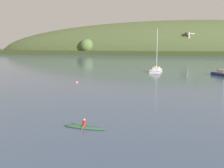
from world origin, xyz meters
TOP-DOWN VIEW (x-y plane):
  - far_shoreline_hill at (39.25, 235.03)m, footprint 447.64×116.30m
  - dockside_crane at (44.09, 205.68)m, footprint 10.48×5.71m
  - sailboat_far_left at (15.03, 67.84)m, footprint 4.10×8.63m
  - canoe_with_paddler at (6.45, 11.68)m, footprint 4.32×1.87m
  - mooring_buoy_foreground at (-2.31, 41.79)m, footprint 0.70×0.70m

SIDE VIEW (x-z plane):
  - mooring_buoy_foreground at x=-2.31m, z-range -0.39..0.39m
  - canoe_with_paddler at x=6.45m, z-range -0.42..0.61m
  - far_shoreline_hill at x=39.25m, z-range -29.57..29.78m
  - sailboat_far_left at x=15.03m, z-range -6.54..7.14m
  - dockside_crane at x=44.09m, z-range -0.67..17.26m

